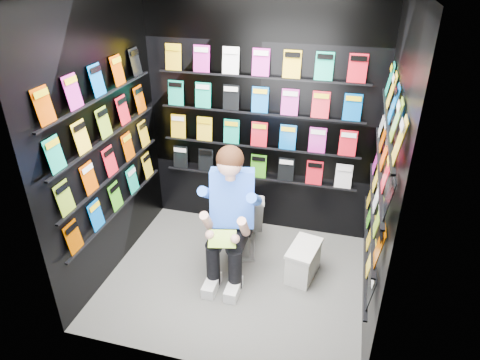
# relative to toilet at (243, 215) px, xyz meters

# --- Properties ---
(floor) EXTENTS (2.40, 2.40, 0.00)m
(floor) POSITION_rel_toilet_xyz_m (0.06, -0.56, -0.37)
(floor) COLOR #61605E
(floor) RESTS_ON ground
(wall_back) EXTENTS (2.40, 0.04, 2.60)m
(wall_back) POSITION_rel_toilet_xyz_m (0.06, 0.44, 0.93)
(wall_back) COLOR black
(wall_back) RESTS_ON floor
(wall_front) EXTENTS (2.40, 0.04, 2.60)m
(wall_front) POSITION_rel_toilet_xyz_m (0.06, -1.56, 0.93)
(wall_front) COLOR black
(wall_front) RESTS_ON floor
(wall_left) EXTENTS (0.04, 2.00, 2.60)m
(wall_left) POSITION_rel_toilet_xyz_m (-1.14, -0.56, 0.93)
(wall_left) COLOR black
(wall_left) RESTS_ON floor
(wall_right) EXTENTS (0.04, 2.00, 2.60)m
(wall_right) POSITION_rel_toilet_xyz_m (1.26, -0.56, 0.93)
(wall_right) COLOR black
(wall_right) RESTS_ON floor
(comics_back) EXTENTS (2.10, 0.06, 1.37)m
(comics_back) POSITION_rel_toilet_xyz_m (0.06, 0.41, 0.94)
(comics_back) COLOR #C74901
(comics_back) RESTS_ON wall_back
(comics_left) EXTENTS (0.06, 1.70, 1.37)m
(comics_left) POSITION_rel_toilet_xyz_m (-1.11, -0.56, 0.94)
(comics_left) COLOR #C74901
(comics_left) RESTS_ON wall_left
(comics_right) EXTENTS (0.06, 1.70, 1.37)m
(comics_right) POSITION_rel_toilet_xyz_m (1.23, -0.56, 0.94)
(comics_right) COLOR #C74901
(comics_right) RESTS_ON wall_right
(toilet) EXTENTS (0.58, 0.83, 0.73)m
(toilet) POSITION_rel_toilet_xyz_m (0.00, 0.00, 0.00)
(toilet) COLOR white
(toilet) RESTS_ON floor
(longbox) EXTENTS (0.30, 0.45, 0.31)m
(longbox) POSITION_rel_toilet_xyz_m (0.69, -0.34, -0.21)
(longbox) COLOR silver
(longbox) RESTS_ON floor
(longbox_lid) EXTENTS (0.33, 0.47, 0.03)m
(longbox_lid) POSITION_rel_toilet_xyz_m (0.69, -0.34, -0.04)
(longbox_lid) COLOR silver
(longbox_lid) RESTS_ON longbox
(reader) EXTENTS (0.72, 0.90, 1.48)m
(reader) POSITION_rel_toilet_xyz_m (0.00, -0.38, 0.42)
(reader) COLOR blue
(reader) RESTS_ON toilet
(held_comic) EXTENTS (0.27, 0.19, 0.10)m
(held_comic) POSITION_rel_toilet_xyz_m (-0.00, -0.73, 0.21)
(held_comic) COLOR green
(held_comic) RESTS_ON reader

